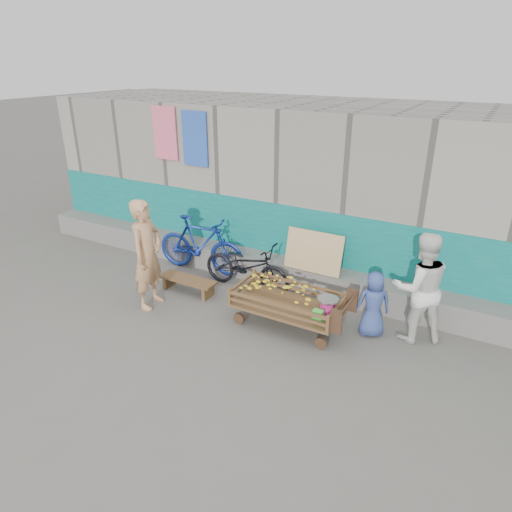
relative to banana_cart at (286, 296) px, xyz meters
The scene contains 9 objects.
ground 1.25m from the banana_cart, 107.51° to the right, with size 80.00×80.00×0.00m, color #5C5B55.
building_wall 3.13m from the banana_cart, 96.61° to the left, with size 12.00×3.50×3.00m.
banana_cart is the anchor object (origin of this frame).
bench 1.99m from the banana_cart, behind, with size 1.05×0.31×0.26m.
vendor_man 2.31m from the banana_cart, 167.18° to the right, with size 0.66×0.43×1.82m, color tan.
woman 1.91m from the banana_cart, 19.45° to the left, with size 0.80×0.63×1.65m, color white.
child 1.28m from the banana_cart, 18.97° to the left, with size 0.49×0.32×1.01m, color #354A8D.
bicycle_dark 1.37m from the banana_cart, 146.03° to the left, with size 0.58×1.66×0.87m, color black.
bicycle_blue 2.45m from the banana_cart, 156.85° to the left, with size 0.51×1.81×1.09m, color navy.
Camera 1 is at (2.90, -4.36, 3.82)m, focal length 32.00 mm.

